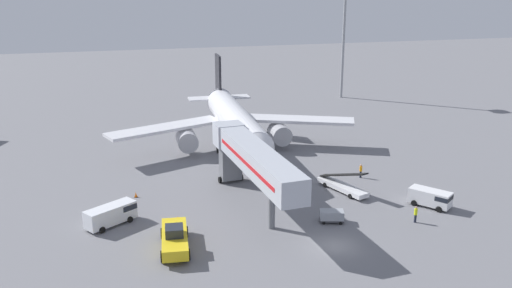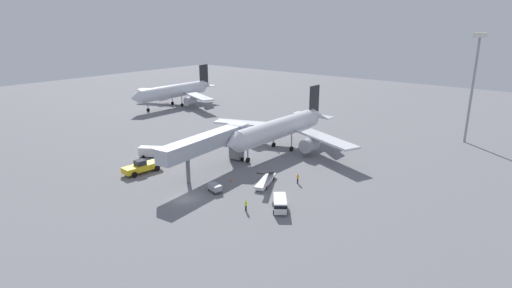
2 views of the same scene
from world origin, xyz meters
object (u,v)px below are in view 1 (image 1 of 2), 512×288
Objects in this scene: airplane_at_gate at (234,121)px; safety_cone_charlie at (178,219)px; pushback_tug at (175,238)px; jet_bridge at (251,158)px; apron_light_mast at (345,14)px; baggage_cart_mid_right at (332,216)px; ground_crew_worker_midground at (361,171)px; belt_loader_truck at (342,185)px; service_van_mid_center at (112,214)px; safety_cone_bravo at (136,195)px; ground_crew_worker_foreground at (416,214)px; safety_cone_alpha at (306,202)px; service_van_far_left at (431,197)px.

airplane_at_gate reaches higher than safety_cone_charlie.
airplane_at_gate is at bearing 66.88° from pushback_tug.
safety_cone_charlie is (-8.73, -2.69, -5.36)m from jet_bridge.
pushback_tug is at bearing -125.08° from apron_light_mast.
airplane_at_gate is 25.07m from safety_cone_charlie.
baggage_cart_mid_right is 1.51× the size of ground_crew_worker_midground.
pushback_tug is 1.00× the size of belt_loader_truck.
service_van_mid_center is 2.02× the size of baggage_cart_mid_right.
safety_cone_bravo is 0.03× the size of apron_light_mast.
airplane_at_gate is 31.59m from ground_crew_worker_foreground.
jet_bridge reaches higher than ground_crew_worker_midground.
safety_cone_charlie is at bearing 80.75° from pushback_tug.
safety_cone_alpha is at bearing -20.68° from safety_cone_bravo.
safety_cone_bravo is (-3.05, 14.18, -0.84)m from pushback_tug.
safety_cone_alpha is at bearing 163.55° from service_van_far_left.
jet_bridge is at bearing -162.11° from ground_crew_worker_midground.
belt_loader_truck is at bearing 112.09° from ground_crew_worker_foreground.
belt_loader_truck is 10.20× the size of safety_cone_charlie.
safety_cone_alpha is at bearing -116.37° from apron_light_mast.
baggage_cart_mid_right is at bearing -119.85° from belt_loader_truck.
airplane_at_gate is at bearing 63.57° from safety_cone_charlie.
safety_cone_alpha is 61.11m from apron_light_mast.
pushback_tug reaches higher than safety_cone_bravo.
safety_cone_bravo is (-28.59, 14.47, -0.67)m from ground_crew_worker_foreground.
service_van_mid_center is 0.23× the size of apron_light_mast.
apron_light_mast is (16.33, 45.96, 16.32)m from ground_crew_worker_midground.
pushback_tug is (-11.94, -27.97, -3.66)m from airplane_at_gate.
belt_loader_truck is at bearing 60.15° from baggage_cart_mid_right.
service_van_mid_center is at bearing 179.85° from safety_cone_alpha.
safety_cone_bravo is (-18.87, 7.12, -0.01)m from safety_cone_alpha.
pushback_tug is 10.23× the size of safety_cone_charlie.
belt_loader_truck is at bearing 139.51° from service_van_far_left.
ground_crew_worker_foreground is 2.94× the size of safety_cone_bravo.
airplane_at_gate reaches higher than belt_loader_truck.
service_van_mid_center is 7.59× the size of safety_cone_charlie.
belt_loader_truck is 56.32m from apron_light_mast.
baggage_cart_mid_right is at bearing -42.38° from jet_bridge.
safety_cone_charlie is 69.68m from apron_light_mast.
safety_cone_alpha is at bearing 4.57° from safety_cone_charlie.
service_van_far_left is at bearing 4.93° from baggage_cart_mid_right.
belt_loader_truck is 4.11× the size of ground_crew_worker_midground.
airplane_at_gate is 4.91× the size of pushback_tug.
ground_crew_worker_midground is at bearing 34.22° from safety_cone_alpha.
airplane_at_gate is 27.61m from service_van_mid_center.
safety_cone_bravo is at bearing 68.75° from service_van_mid_center.
pushback_tug is at bearing -138.51° from jet_bridge.
ground_crew_worker_foreground is at bearing -26.84° from safety_cone_bravo.
service_van_mid_center is (-27.23, -2.73, 0.45)m from belt_loader_truck.
safety_cone_bravo is at bearing 169.97° from belt_loader_truck.
jet_bridge is 3.00× the size of pushback_tug.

